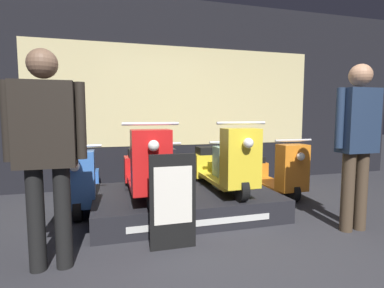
{
  "coord_description": "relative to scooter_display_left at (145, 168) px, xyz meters",
  "views": [
    {
      "loc": [
        -1.23,
        -2.04,
        1.24
      ],
      "look_at": [
        -0.12,
        1.86,
        0.84
      ],
      "focal_mm": 28.0,
      "sensor_mm": 36.0,
      "label": 1
    }
  ],
  "objects": [
    {
      "name": "ground_plane",
      "position": [
        0.81,
        -1.49,
        -0.6
      ],
      "size": [
        30.0,
        30.0,
        0.0
      ],
      "primitive_type": "plane",
      "color": "#2D2D33"
    },
    {
      "name": "shop_wall_back",
      "position": [
        0.81,
        1.64,
        0.99
      ],
      "size": [
        9.08,
        0.09,
        3.2
      ],
      "color": "black",
      "rests_on": "ground_plane"
    },
    {
      "name": "display_platform",
      "position": [
        0.5,
        0.07,
        -0.47
      ],
      "size": [
        2.21,
        1.48,
        0.27
      ],
      "color": "black",
      "rests_on": "ground_plane"
    },
    {
      "name": "scooter_display_left",
      "position": [
        0.0,
        0.0,
        0.0
      ],
      "size": [
        0.57,
        1.55,
        0.89
      ],
      "color": "black",
      "rests_on": "display_platform"
    },
    {
      "name": "scooter_display_right",
      "position": [
        1.0,
        0.0,
        0.0
      ],
      "size": [
        0.57,
        1.55,
        0.89
      ],
      "color": "black",
      "rests_on": "display_platform"
    },
    {
      "name": "scooter_backrow_0",
      "position": [
        -0.78,
        0.61,
        -0.27
      ],
      "size": [
        0.57,
        1.55,
        0.89
      ],
      "color": "black",
      "rests_on": "ground_plane"
    },
    {
      "name": "scooter_backrow_1",
      "position": [
        0.18,
        0.61,
        -0.27
      ],
      "size": [
        0.57,
        1.55,
        0.89
      ],
      "color": "black",
      "rests_on": "ground_plane"
    },
    {
      "name": "scooter_backrow_2",
      "position": [
        1.13,
        0.61,
        -0.27
      ],
      "size": [
        0.57,
        1.55,
        0.89
      ],
      "color": "black",
      "rests_on": "ground_plane"
    },
    {
      "name": "scooter_backrow_3",
      "position": [
        2.08,
        0.61,
        -0.27
      ],
      "size": [
        0.57,
        1.55,
        0.89
      ],
      "color": "black",
      "rests_on": "ground_plane"
    },
    {
      "name": "person_left_browsing",
      "position": [
        -0.88,
        -1.0,
        0.43
      ],
      "size": [
        0.6,
        0.25,
        1.73
      ],
      "color": "black",
      "rests_on": "ground_plane"
    },
    {
      "name": "person_right_browsing",
      "position": [
        2.09,
        -1.0,
        0.42
      ],
      "size": [
        0.54,
        0.23,
        1.75
      ],
      "color": "#473828",
      "rests_on": "ground_plane"
    },
    {
      "name": "price_sign_board",
      "position": [
        0.14,
        -0.91,
        -0.16
      ],
      "size": [
        0.43,
        0.04,
        0.88
      ],
      "color": "black",
      "rests_on": "ground_plane"
    }
  ]
}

